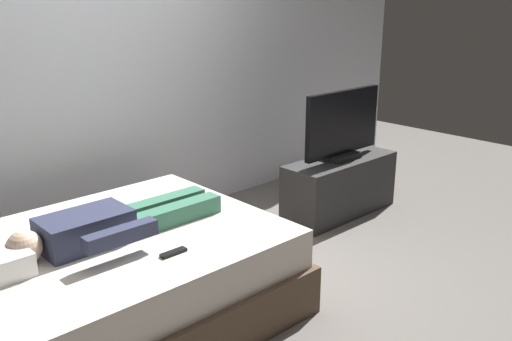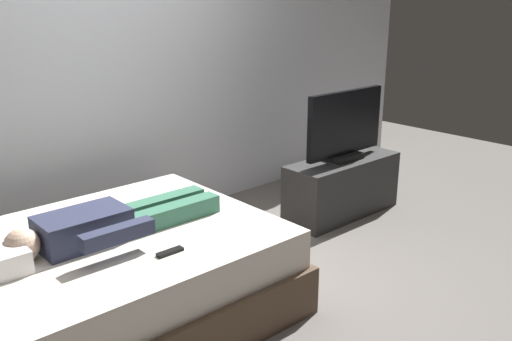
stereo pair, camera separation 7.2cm
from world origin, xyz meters
name	(u,v)px [view 2 (the right image)]	position (x,y,z in m)	size (l,w,h in m)	color
ground_plane	(233,297)	(0.00, 0.00, 0.00)	(10.00, 10.00, 0.00)	slate
back_wall	(148,52)	(0.40, 1.53, 1.40)	(6.40, 0.10, 2.80)	silver
bed	(105,282)	(-0.73, 0.27, 0.26)	(1.99, 1.51, 0.54)	brown
person	(106,224)	(-0.70, 0.26, 0.62)	(1.26, 0.46, 0.18)	#2D334C
remote	(170,252)	(-0.55, -0.15, 0.55)	(0.15, 0.04, 0.02)	black
tv_stand	(342,187)	(1.61, 0.46, 0.25)	(1.10, 0.40, 0.50)	#2D2D2D
tv	(345,127)	(1.61, 0.46, 0.78)	(0.88, 0.20, 0.59)	black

